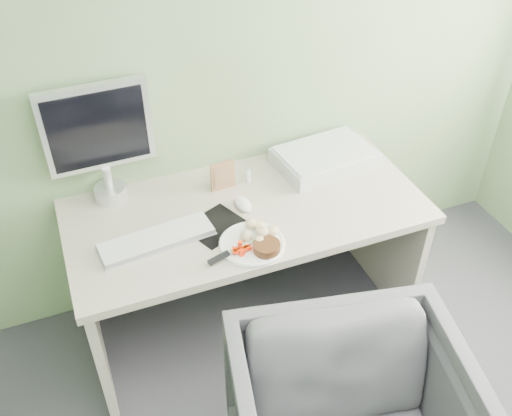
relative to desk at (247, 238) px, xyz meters
name	(u,v)px	position (x,y,z in m)	size (l,w,h in m)	color
wall_back	(214,44)	(0.00, 0.38, 0.80)	(3.50, 3.50, 0.00)	gray
desk	(247,238)	(0.00, 0.00, 0.00)	(1.60, 0.75, 0.73)	#BDAF9F
plate	(252,244)	(-0.07, -0.24, 0.19)	(0.27, 0.27, 0.01)	white
steak	(267,247)	(-0.03, -0.30, 0.21)	(0.11, 0.11, 0.04)	black
potato_pile	(258,230)	(-0.03, -0.21, 0.23)	(0.12, 0.09, 0.07)	#A87D52
carrot_heap	(240,247)	(-0.13, -0.27, 0.22)	(0.06, 0.06, 0.04)	#FF2B05
steak_knife	(227,254)	(-0.19, -0.28, 0.21)	(0.24, 0.10, 0.02)	silver
mousepad	(216,226)	(-0.17, -0.07, 0.18)	(0.23, 0.20, 0.00)	black
keyboard	(157,239)	(-0.43, -0.07, 0.20)	(0.47, 0.14, 0.02)	white
computer_mouse	(243,204)	(-0.01, 0.01, 0.20)	(0.06, 0.12, 0.04)	white
photo_frame	(223,176)	(-0.05, 0.18, 0.26)	(0.12, 0.01, 0.15)	#8F5F43
eyedrop_bottle	(248,175)	(0.08, 0.19, 0.22)	(0.03, 0.03, 0.08)	white
scanner	(325,158)	(0.48, 0.19, 0.22)	(0.46, 0.31, 0.07)	silver
monitor	(99,137)	(-0.55, 0.31, 0.49)	(0.46, 0.14, 0.55)	silver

